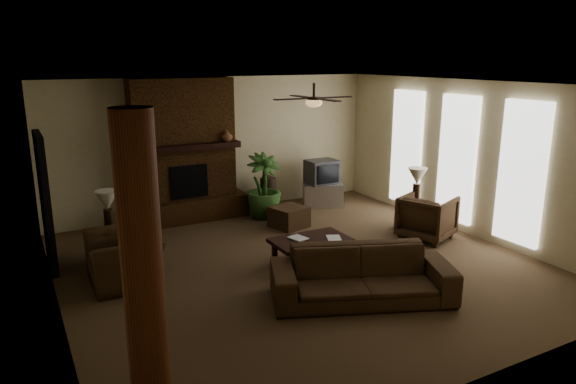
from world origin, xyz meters
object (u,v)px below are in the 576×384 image
log_column (143,270)px  side_table_right (412,216)px  coffee_table (310,242)px  side_table_left (111,247)px  floor_vase (268,190)px  armchair_left (125,250)px  sofa (362,267)px  tv_stand (323,195)px  armchair_right (427,215)px  ottoman (289,217)px  lamp_left (107,203)px  floor_plant (264,200)px  lamp_right (417,179)px

log_column → side_table_right: bearing=27.1°
coffee_table → side_table_left: size_ratio=2.18×
log_column → side_table_right: (5.69, 2.92, -1.12)m
floor_vase → armchair_left: bearing=-146.0°
floor_vase → side_table_right: size_ratio=1.40×
sofa → floor_vase: size_ratio=3.13×
tv_stand → side_table_right: (0.61, -2.22, 0.03)m
armchair_right → sofa: bearing=97.8°
ottoman → log_column: bearing=-131.7°
lamp_left → side_table_right: size_ratio=1.18×
coffee_table → side_table_left: (-2.75, 1.54, -0.10)m
ottoman → floor_plant: size_ratio=0.46×
log_column → armchair_right: bearing=23.4°
floor_vase → armchair_right: bearing=-60.2°
sofa → lamp_right: size_ratio=3.71×
lamp_left → side_table_right: 5.47m
coffee_table → armchair_left: bearing=165.2°
armchair_right → tv_stand: armchair_right is taller
coffee_table → lamp_left: lamp_left is taller
ottoman → side_table_left: side_table_left is taller
ottoman → side_table_right: 2.34m
ottoman → lamp_right: size_ratio=0.92×
lamp_left → lamp_right: size_ratio=1.00×
sofa → side_table_left: 4.01m
armchair_left → coffee_table: 2.79m
floor_plant → side_table_right: (2.13, -2.04, -0.09)m
coffee_table → ottoman: size_ratio=2.00×
armchair_left → tv_stand: 5.11m
armchair_left → armchair_right: bearing=83.6°
log_column → sofa: size_ratio=1.16×
lamp_left → side_table_right: (5.33, -0.94, -0.73)m
floor_vase → tv_stand: bearing=-12.3°
floor_vase → side_table_right: bearing=-53.8°
log_column → lamp_left: size_ratio=4.31×
lamp_right → tv_stand: bearing=105.7°
armchair_left → coffee_table: size_ratio=0.93×
ottoman → lamp_left: size_ratio=0.92×
tv_stand → floor_plant: floor_plant is taller
sofa → side_table_right: 3.28m
sofa → floor_vase: (0.80, 4.45, -0.04)m
ottoman → floor_vase: bearing=82.5°
armchair_left → lamp_right: (5.30, -0.19, 0.51)m
floor_plant → sofa: bearing=-96.8°
lamp_right → sofa: bearing=-143.9°
tv_stand → armchair_right: bearing=-55.1°
floor_vase → lamp_right: (1.84, -2.52, 0.57)m
coffee_table → sofa: bearing=-91.0°
log_column → side_table_right: 6.49m
ottoman → lamp_right: lamp_right is taller
log_column → armchair_right: (5.58, 2.41, -0.96)m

